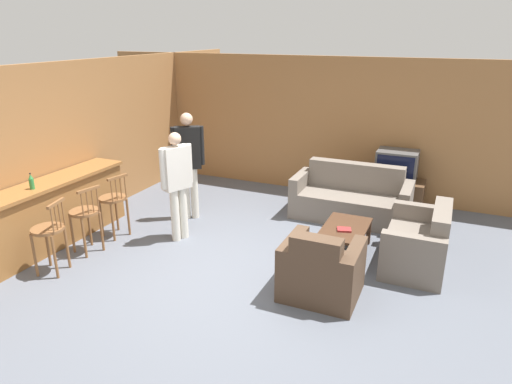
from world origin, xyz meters
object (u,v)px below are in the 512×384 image
at_px(tv_unit, 394,194).
at_px(person_by_window, 188,159).
at_px(loveseat_right, 419,244).
at_px(person_by_counter, 177,180).
at_px(bar_chair_mid, 85,216).
at_px(book_on_table, 344,230).
at_px(couch_far, 351,200).
at_px(bar_chair_near, 49,234).
at_px(armchair_near, 321,272).
at_px(coffee_table, 345,231).
at_px(bar_chair_far, 114,203).
at_px(bottle, 31,182).
at_px(tv, 397,165).

xyz_separation_m(tv_unit, person_by_window, (-3.10, -1.88, 0.77)).
bearing_deg(loveseat_right, person_by_counter, -170.55).
relative_size(tv_unit, person_by_counter, 0.61).
xyz_separation_m(bar_chair_mid, book_on_table, (3.40, 1.31, -0.13)).
distance_m(couch_far, loveseat_right, 1.78).
distance_m(bar_chair_near, armchair_near, 3.50).
height_order(bar_chair_mid, coffee_table, bar_chair_mid).
xyz_separation_m(bar_chair_mid, armchair_near, (3.39, 0.21, -0.23)).
bearing_deg(person_by_counter, bar_chair_far, -162.31).
xyz_separation_m(couch_far, armchair_near, (0.21, -2.57, 0.00)).
bearing_deg(bottle, bar_chair_mid, 27.69).
height_order(coffee_table, book_on_table, book_on_table).
height_order(loveseat_right, tv_unit, loveseat_right).
distance_m(armchair_near, bottle, 4.08).
height_order(bar_chair_far, bottle, bottle).
distance_m(book_on_table, person_by_window, 2.82).
bearing_deg(person_by_counter, bar_chair_mid, -136.89).
bearing_deg(person_by_window, couch_far, 23.59).
bearing_deg(bar_chair_far, tv, 38.14).
distance_m(bar_chair_near, loveseat_right, 4.88).
bearing_deg(person_by_window, tv_unit, 31.18).
height_order(bottle, person_by_window, person_by_window).
relative_size(tv_unit, book_on_table, 4.50).
distance_m(tv_unit, book_on_table, 2.30).
bearing_deg(bar_chair_far, couch_far, 34.53).
height_order(tv, book_on_table, tv).
relative_size(tv_unit, bottle, 4.44).
relative_size(coffee_table, bottle, 4.34).
bearing_deg(loveseat_right, armchair_near, -128.43).
bearing_deg(bottle, book_on_table, 22.09).
bearing_deg(tv, bar_chair_far, -141.86).
xyz_separation_m(bar_chair_mid, person_by_window, (0.68, 1.70, 0.48)).
distance_m(loveseat_right, book_on_table, 1.01).
relative_size(couch_far, armchair_near, 2.15).
xyz_separation_m(bottle, person_by_window, (1.26, 2.00, -0.05)).
bearing_deg(tv, bar_chair_mid, -136.67).
xyz_separation_m(tv_unit, tv, (0.00, -0.00, 0.53)).
height_order(coffee_table, person_by_counter, person_by_counter).
bearing_deg(bar_chair_mid, couch_far, 41.21).
bearing_deg(person_by_counter, bar_chair_near, -121.97).
height_order(bar_chair_far, loveseat_right, bar_chair_far).
xyz_separation_m(bar_chair_mid, tv_unit, (3.78, 3.57, -0.29)).
xyz_separation_m(tv, person_by_counter, (-2.81, -2.66, 0.15)).
distance_m(loveseat_right, person_by_counter, 3.53).
bearing_deg(bar_chair_near, armchair_near, 14.21).
bearing_deg(couch_far, book_on_table, -81.40).
bearing_deg(book_on_table, person_by_window, 172.00).
relative_size(bar_chair_mid, bottle, 4.40).
distance_m(loveseat_right, tv_unit, 2.18).
xyz_separation_m(person_by_window, person_by_counter, (0.29, -0.79, -0.09)).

